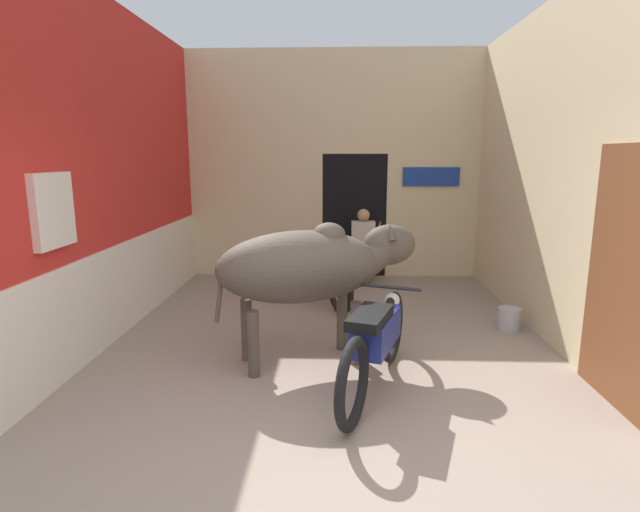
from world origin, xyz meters
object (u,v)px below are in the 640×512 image
shopkeeper_seated (363,245)px  plastic_stool (343,265)px  motorcycle_far (320,270)px  motorcycle_near (376,339)px  cow (311,266)px  bucket (509,319)px

shopkeeper_seated → plastic_stool: shopkeeper_seated is taller
motorcycle_far → motorcycle_near: bearing=-77.8°
motorcycle_near → motorcycle_far: size_ratio=1.06×
shopkeeper_seated → plastic_stool: 0.54m
cow → motorcycle_far: 2.15m
shopkeeper_seated → bucket: shopkeeper_seated is taller
cow → shopkeeper_seated: size_ratio=1.75×
shopkeeper_seated → plastic_stool: bearing=144.3°
cow → motorcycle_near: size_ratio=1.06×
motorcycle_far → shopkeeper_seated: 1.23m
cow → shopkeeper_seated: cow is taller
motorcycle_near → shopkeeper_seated: bearing=88.9°
motorcycle_far → plastic_stool: 1.31m
motorcycle_near → shopkeeper_seated: 3.73m
motorcycle_near → motorcycle_far: bearing=102.2°
cow → bucket: 2.61m
cow → plastic_stool: cow is taller
shopkeeper_seated → bucket: (1.61, -2.13, -0.50)m
plastic_stool → shopkeeper_seated: bearing=-35.7°
cow → motorcycle_far: (0.00, 2.09, -0.52)m
shopkeeper_seated → motorcycle_near: bearing=-91.1°
shopkeeper_seated → plastic_stool: (-0.31, 0.22, -0.39)m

